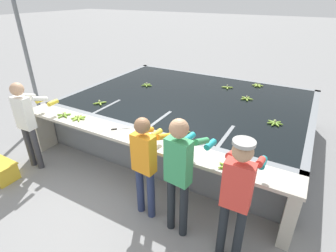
{
  "coord_description": "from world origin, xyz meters",
  "views": [
    {
      "loc": [
        2.23,
        -2.69,
        2.96
      ],
      "look_at": [
        0.0,
        1.27,
        0.64
      ],
      "focal_mm": 28.0,
      "sensor_mm": 36.0,
      "label": 1
    }
  ],
  "objects_px": {
    "banana_bunch_floating_4": "(258,85)",
    "banana_bunch_ledge_0": "(228,167)",
    "crate": "(1,171)",
    "support_post_left": "(27,58)",
    "banana_bunch_floating_0": "(275,123)",
    "banana_bunch_floating_3": "(183,130)",
    "worker_0": "(27,119)",
    "banana_bunch_floating_2": "(227,87)",
    "banana_bunch_ledge_1": "(64,115)",
    "banana_bunch_floating_6": "(147,85)",
    "worker_2": "(180,168)",
    "banana_bunch_floating_5": "(246,98)",
    "banana_bunch_ledge_2": "(78,118)",
    "banana_bunch_floating_1": "(100,103)",
    "knife_0": "(118,129)",
    "worker_1": "(146,160)",
    "worker_3": "(237,191)"
  },
  "relations": [
    {
      "from": "banana_bunch_floating_4",
      "to": "banana_bunch_ledge_0",
      "type": "xyz_separation_m",
      "value": [
        0.43,
        -3.64,
        0.0
      ]
    },
    {
      "from": "crate",
      "to": "support_post_left",
      "type": "relative_size",
      "value": 0.17
    },
    {
      "from": "banana_bunch_floating_0",
      "to": "banana_bunch_floating_3",
      "type": "xyz_separation_m",
      "value": [
        -1.28,
        -1.05,
        0.0
      ]
    },
    {
      "from": "worker_0",
      "to": "banana_bunch_floating_2",
      "type": "relative_size",
      "value": 5.97
    },
    {
      "from": "banana_bunch_ledge_1",
      "to": "support_post_left",
      "type": "height_order",
      "value": "support_post_left"
    },
    {
      "from": "banana_bunch_floating_2",
      "to": "banana_bunch_floating_6",
      "type": "relative_size",
      "value": 1.0
    },
    {
      "from": "banana_bunch_floating_0",
      "to": "worker_2",
      "type": "bearing_deg",
      "value": -110.12
    },
    {
      "from": "banana_bunch_floating_2",
      "to": "banana_bunch_floating_5",
      "type": "xyz_separation_m",
      "value": [
        0.6,
        -0.53,
        -0.0
      ]
    },
    {
      "from": "worker_2",
      "to": "support_post_left",
      "type": "distance_m",
      "value": 4.88
    },
    {
      "from": "banana_bunch_ledge_2",
      "to": "banana_bunch_floating_4",
      "type": "bearing_deg",
      "value": 55.6
    },
    {
      "from": "banana_bunch_floating_1",
      "to": "banana_bunch_ledge_1",
      "type": "distance_m",
      "value": 0.81
    },
    {
      "from": "banana_bunch_floating_0",
      "to": "banana_bunch_ledge_1",
      "type": "height_order",
      "value": "banana_bunch_ledge_1"
    },
    {
      "from": "worker_0",
      "to": "banana_bunch_floating_4",
      "type": "distance_m",
      "value": 5.1
    },
    {
      "from": "banana_bunch_floating_4",
      "to": "banana_bunch_ledge_1",
      "type": "bearing_deg",
      "value": -127.59
    },
    {
      "from": "worker_2",
      "to": "banana_bunch_ledge_1",
      "type": "height_order",
      "value": "worker_2"
    },
    {
      "from": "worker_2",
      "to": "knife_0",
      "type": "distance_m",
      "value": 1.61
    },
    {
      "from": "banana_bunch_ledge_1",
      "to": "support_post_left",
      "type": "relative_size",
      "value": 0.09
    },
    {
      "from": "support_post_left",
      "to": "banana_bunch_floating_0",
      "type": "bearing_deg",
      "value": 8.17
    },
    {
      "from": "worker_1",
      "to": "banana_bunch_ledge_0",
      "type": "xyz_separation_m",
      "value": [
        1.03,
        0.4,
        -0.01
      ]
    },
    {
      "from": "banana_bunch_floating_1",
      "to": "banana_bunch_floating_4",
      "type": "distance_m",
      "value": 3.79
    },
    {
      "from": "worker_0",
      "to": "knife_0",
      "type": "distance_m",
      "value": 1.66
    },
    {
      "from": "knife_0",
      "to": "support_post_left",
      "type": "distance_m",
      "value": 3.33
    },
    {
      "from": "worker_2",
      "to": "banana_bunch_floating_3",
      "type": "relative_size",
      "value": 6.08
    },
    {
      "from": "worker_3",
      "to": "banana_bunch_floating_6",
      "type": "xyz_separation_m",
      "value": [
        -3.07,
        2.82,
        -0.09
      ]
    },
    {
      "from": "worker_1",
      "to": "crate",
      "type": "xyz_separation_m",
      "value": [
        -2.68,
        -0.63,
        -0.77
      ]
    },
    {
      "from": "banana_bunch_floating_5",
      "to": "banana_bunch_ledge_0",
      "type": "xyz_separation_m",
      "value": [
        0.43,
        -2.61,
        0.0
      ]
    },
    {
      "from": "banana_bunch_ledge_1",
      "to": "banana_bunch_floating_3",
      "type": "bearing_deg",
      "value": 13.97
    },
    {
      "from": "banana_bunch_floating_0",
      "to": "banana_bunch_floating_2",
      "type": "xyz_separation_m",
      "value": [
        -1.34,
        1.47,
        0.0
      ]
    },
    {
      "from": "banana_bunch_floating_1",
      "to": "banana_bunch_floating_4",
      "type": "bearing_deg",
      "value": 47.0
    },
    {
      "from": "worker_3",
      "to": "banana_bunch_floating_4",
      "type": "bearing_deg",
      "value": 99.36
    },
    {
      "from": "worker_0",
      "to": "support_post_left",
      "type": "height_order",
      "value": "support_post_left"
    },
    {
      "from": "banana_bunch_floating_5",
      "to": "worker_0",
      "type": "bearing_deg",
      "value": -135.29
    },
    {
      "from": "worker_3",
      "to": "banana_bunch_floating_3",
      "type": "relative_size",
      "value": 5.9
    },
    {
      "from": "worker_0",
      "to": "banana_bunch_ledge_0",
      "type": "bearing_deg",
      "value": 7.04
    },
    {
      "from": "worker_3",
      "to": "banana_bunch_ledge_1",
      "type": "xyz_separation_m",
      "value": [
        -3.43,
        0.57,
        -0.08
      ]
    },
    {
      "from": "knife_0",
      "to": "crate",
      "type": "xyz_separation_m",
      "value": [
        -1.75,
        -1.18,
        -0.75
      ]
    },
    {
      "from": "worker_3",
      "to": "crate",
      "type": "relative_size",
      "value": 3.03
    },
    {
      "from": "worker_0",
      "to": "worker_1",
      "type": "xyz_separation_m",
      "value": [
        2.48,
        0.03,
        -0.05
      ]
    },
    {
      "from": "banana_bunch_floating_0",
      "to": "banana_bunch_floating_6",
      "type": "relative_size",
      "value": 1.02
    },
    {
      "from": "banana_bunch_ledge_2",
      "to": "banana_bunch_floating_6",
      "type": "bearing_deg",
      "value": 89.4
    },
    {
      "from": "banana_bunch_floating_2",
      "to": "banana_bunch_floating_4",
      "type": "bearing_deg",
      "value": 39.74
    },
    {
      "from": "knife_0",
      "to": "banana_bunch_floating_3",
      "type": "bearing_deg",
      "value": 25.3
    },
    {
      "from": "worker_2",
      "to": "worker_3",
      "type": "distance_m",
      "value": 0.73
    },
    {
      "from": "banana_bunch_floating_4",
      "to": "crate",
      "type": "relative_size",
      "value": 0.51
    },
    {
      "from": "worker_1",
      "to": "banana_bunch_floating_2",
      "type": "bearing_deg",
      "value": 90.07
    },
    {
      "from": "worker_2",
      "to": "banana_bunch_floating_5",
      "type": "bearing_deg",
      "value": 89.22
    },
    {
      "from": "banana_bunch_ledge_0",
      "to": "support_post_left",
      "type": "xyz_separation_m",
      "value": [
        -5.13,
        0.88,
        0.67
      ]
    },
    {
      "from": "banana_bunch_floating_4",
      "to": "banana_bunch_floating_1",
      "type": "bearing_deg",
      "value": -133.0
    },
    {
      "from": "worker_0",
      "to": "banana_bunch_floating_6",
      "type": "bearing_deg",
      "value": 75.95
    },
    {
      "from": "banana_bunch_floating_6",
      "to": "banana_bunch_ledge_1",
      "type": "relative_size",
      "value": 0.99
    }
  ]
}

